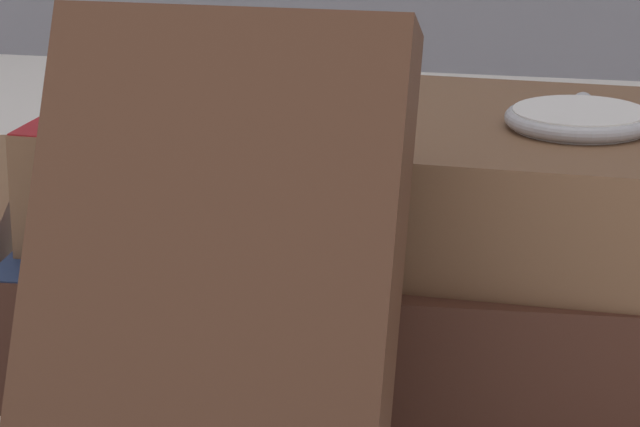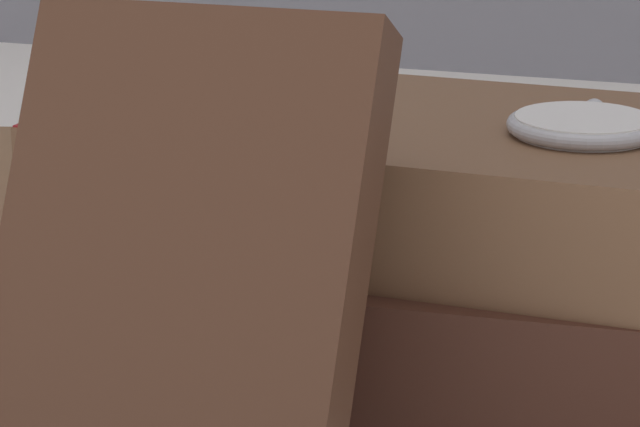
% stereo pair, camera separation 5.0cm
% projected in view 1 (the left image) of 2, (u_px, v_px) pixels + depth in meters
% --- Properties ---
extents(ground_plane, '(3.00, 3.00, 0.00)m').
position_uv_depth(ground_plane, '(249.00, 361.00, 0.51)').
color(ground_plane, white).
extents(book_flat_bottom, '(0.24, 0.14, 0.04)m').
position_uv_depth(book_flat_bottom, '(372.00, 297.00, 0.51)').
color(book_flat_bottom, '#422319').
rests_on(book_flat_bottom, ground_plane).
extents(book_flat_top, '(0.23, 0.13, 0.04)m').
position_uv_depth(book_flat_top, '(381.00, 171.00, 0.50)').
color(book_flat_top, brown).
rests_on(book_flat_top, book_flat_bottom).
extents(book_leaning_front, '(0.10, 0.08, 0.13)m').
position_uv_depth(book_leaning_front, '(211.00, 288.00, 0.40)').
color(book_leaning_front, '#4C2D1E').
rests_on(book_leaning_front, ground_plane).
extents(pocket_watch, '(0.05, 0.05, 0.01)m').
position_uv_depth(pocket_watch, '(580.00, 119.00, 0.48)').
color(pocket_watch, white).
rests_on(pocket_watch, book_flat_top).
extents(reading_glasses, '(0.10, 0.05, 0.00)m').
position_uv_depth(reading_glasses, '(305.00, 212.00, 0.67)').
color(reading_glasses, '#ADADB2').
rests_on(reading_glasses, ground_plane).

